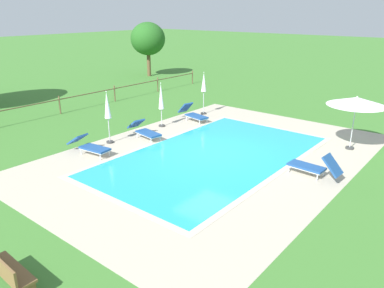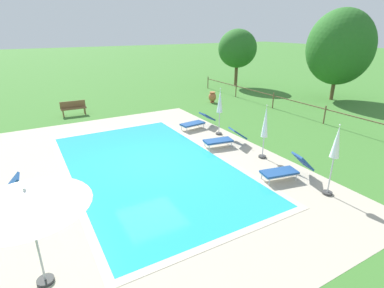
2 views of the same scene
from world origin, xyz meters
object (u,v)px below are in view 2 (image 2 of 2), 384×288
at_px(sun_lounger_north_end, 286,169).
at_px(patio_umbrella_open_foreground, 26,198).
at_px(sun_lounger_north_mid, 36,189).
at_px(patio_umbrella_closed_row_centre, 336,147).
at_px(wooden_bench_lawn_side, 73,108).
at_px(patio_umbrella_closed_row_mid_west, 265,125).
at_px(terracotta_urn_near_fence, 212,97).
at_px(sun_lounger_north_near_steps, 197,122).
at_px(sun_lounger_north_far, 224,139).
at_px(patio_umbrella_closed_row_west, 220,104).
at_px(tree_west_mid, 340,47).
at_px(tree_centre, 237,49).

bearing_deg(sun_lounger_north_end, patio_umbrella_open_foreground, -84.06).
bearing_deg(sun_lounger_north_mid, patio_umbrella_closed_row_centre, 62.09).
height_order(patio_umbrella_open_foreground, patio_umbrella_closed_row_centre, patio_umbrella_closed_row_centre).
bearing_deg(patio_umbrella_open_foreground, wooden_bench_lawn_side, 167.83).
height_order(patio_umbrella_closed_row_mid_west, terracotta_urn_near_fence, patio_umbrella_closed_row_mid_west).
xyz_separation_m(patio_umbrella_closed_row_mid_west, terracotta_urn_near_fence, (-9.33, 3.64, -1.04)).
xyz_separation_m(sun_lounger_north_near_steps, sun_lounger_north_end, (6.63, -0.21, 0.02)).
xyz_separation_m(sun_lounger_north_far, patio_umbrella_closed_row_west, (-1.48, 0.75, 1.24)).
distance_m(patio_umbrella_open_foreground, patio_umbrella_closed_row_mid_west, 9.07).
relative_size(sun_lounger_north_far, tree_west_mid, 0.32).
bearing_deg(patio_umbrella_open_foreground, patio_umbrella_closed_row_west, 124.72).
bearing_deg(sun_lounger_north_far, patio_umbrella_closed_row_mid_west, 19.66).
relative_size(patio_umbrella_open_foreground, wooden_bench_lawn_side, 1.58).
height_order(wooden_bench_lawn_side, tree_centre, tree_centre).
xyz_separation_m(patio_umbrella_closed_row_west, patio_umbrella_closed_row_centre, (6.67, -0.26, 0.06)).
xyz_separation_m(sun_lounger_north_end, patio_umbrella_open_foreground, (0.84, -8.05, 1.71)).
distance_m(patio_umbrella_closed_row_mid_west, tree_centre, 16.65).
height_order(sun_lounger_north_near_steps, sun_lounger_north_end, sun_lounger_north_end).
bearing_deg(sun_lounger_north_far, tree_centre, 140.39).
xyz_separation_m(sun_lounger_north_mid, patio_umbrella_closed_row_west, (-2.25, 8.60, 1.22)).
height_order(sun_lounger_north_near_steps, patio_umbrella_closed_row_west, patio_umbrella_closed_row_west).
height_order(patio_umbrella_closed_row_mid_west, patio_umbrella_closed_row_centre, patio_umbrella_closed_row_centre).
relative_size(sun_lounger_north_mid, tree_west_mid, 0.30).
bearing_deg(wooden_bench_lawn_side, tree_west_mid, 73.69).
bearing_deg(sun_lounger_north_near_steps, sun_lounger_north_far, -5.58).
relative_size(patio_umbrella_open_foreground, patio_umbrella_closed_row_mid_west, 1.05).
relative_size(sun_lounger_north_mid, patio_umbrella_closed_row_west, 0.81).
bearing_deg(wooden_bench_lawn_side, sun_lounger_north_far, 29.36).
distance_m(patio_umbrella_closed_row_mid_west, tree_west_mid, 13.51).
xyz_separation_m(sun_lounger_north_near_steps, sun_lounger_north_mid, (3.68, -8.14, 0.03)).
bearing_deg(patio_umbrella_closed_row_mid_west, patio_umbrella_open_foreground, -72.64).
height_order(patio_umbrella_open_foreground, wooden_bench_lawn_side, patio_umbrella_open_foreground).
height_order(sun_lounger_north_near_steps, tree_centre, tree_centre).
bearing_deg(tree_west_mid, patio_umbrella_closed_row_west, -79.10).
distance_m(sun_lounger_north_far, tree_west_mid, 13.70).
height_order(sun_lounger_north_mid, sun_lounger_north_far, sun_lounger_north_mid).
height_order(sun_lounger_north_far, wooden_bench_lawn_side, wooden_bench_lawn_side).
xyz_separation_m(sun_lounger_north_near_steps, patio_umbrella_open_foreground, (7.47, -8.26, 1.73)).
bearing_deg(tree_west_mid, sun_lounger_north_end, -59.29).
distance_m(patio_umbrella_closed_row_west, patio_umbrella_closed_row_mid_west, 3.34).
xyz_separation_m(sun_lounger_north_far, patio_umbrella_closed_row_mid_west, (1.86, 0.67, 1.08)).
bearing_deg(sun_lounger_north_end, tree_west_mid, 120.71).
relative_size(patio_umbrella_open_foreground, tree_centre, 0.48).
xyz_separation_m(sun_lounger_north_near_steps, tree_centre, (-8.99, 9.56, 2.98)).
relative_size(sun_lounger_north_mid, patio_umbrella_closed_row_centre, 0.80).
relative_size(sun_lounger_north_far, tree_centre, 0.41).
bearing_deg(sun_lounger_north_near_steps, terracotta_urn_near_fence, 138.60).
xyz_separation_m(patio_umbrella_closed_row_west, wooden_bench_lawn_side, (-7.51, -5.80, -1.14)).
xyz_separation_m(sun_lounger_north_end, tree_centre, (-15.62, 9.77, 2.96)).
distance_m(patio_umbrella_closed_row_west, wooden_bench_lawn_side, 9.55).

